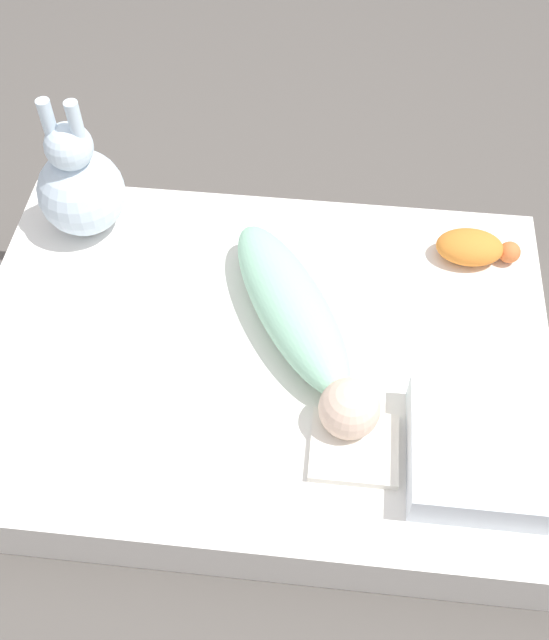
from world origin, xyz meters
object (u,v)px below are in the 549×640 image
(swaddled_baby, at_px, (300,322))
(bunny_plush, at_px, (80,186))
(pillow, at_px, (500,453))
(turtle_plush, at_px, (474,248))

(swaddled_baby, relative_size, bunny_plush, 1.55)
(pillow, height_order, turtle_plush, pillow)
(pillow, xyz_separation_m, bunny_plush, (-0.99, 0.57, 0.09))
(bunny_plush, bearing_deg, swaddled_baby, -28.38)
(swaddled_baby, bearing_deg, bunny_plush, -147.72)
(swaddled_baby, height_order, turtle_plush, swaddled_baby)
(pillow, distance_m, bunny_plush, 1.15)
(bunny_plush, bearing_deg, pillow, -30.12)
(bunny_plush, relative_size, turtle_plush, 1.82)
(bunny_plush, xyz_separation_m, turtle_plush, (0.97, -0.02, -0.09))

